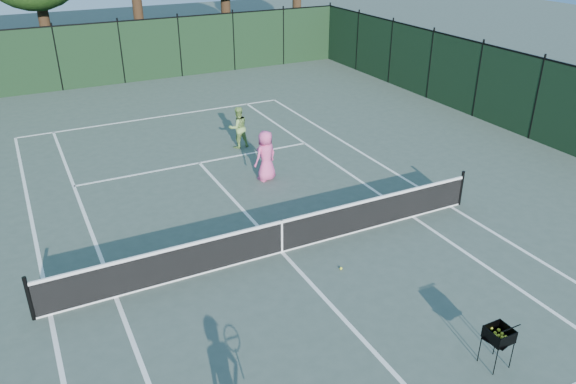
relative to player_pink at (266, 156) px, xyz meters
name	(u,v)px	position (x,y,z in m)	size (l,w,h in m)	color
ground	(282,252)	(-1.49, -4.14, -0.82)	(90.00, 90.00, 0.00)	#425146
sideline_doubles_left	(50,315)	(-6.97, -4.14, -0.82)	(0.10, 23.77, 0.01)	white
sideline_doubles_right	(450,206)	(4.00, -4.14, -0.82)	(0.10, 23.77, 0.01)	white
sideline_singles_left	(116,297)	(-5.60, -4.14, -0.82)	(0.10, 23.77, 0.01)	white
sideline_singles_right	(413,217)	(2.63, -4.14, -0.82)	(0.10, 23.77, 0.01)	white
baseline_far	(157,117)	(-1.49, 7.74, -0.82)	(10.97, 0.10, 0.01)	white
service_line_far	(199,163)	(-1.49, 2.26, -0.82)	(8.23, 0.10, 0.01)	white
center_service_line	(282,252)	(-1.49, -4.14, -0.82)	(0.10, 12.80, 0.01)	white
tennis_net	(282,236)	(-1.49, -4.14, -0.34)	(11.69, 0.09, 1.06)	black
fence_far	(121,53)	(-1.49, 13.86, 0.68)	(24.00, 0.05, 3.00)	black
player_pink	(266,156)	(0.00, 0.00, 0.00)	(0.93, 0.75, 1.64)	#E95295
player_green	(238,127)	(0.30, 3.02, -0.06)	(0.78, 0.63, 1.52)	#7DA753
ball_hopper	(499,335)	(0.33, -9.47, -0.11)	(0.53, 0.53, 0.84)	black
loose_ball_midcourt	(341,268)	(-0.57, -5.48, -0.79)	(0.07, 0.07, 0.07)	yellow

